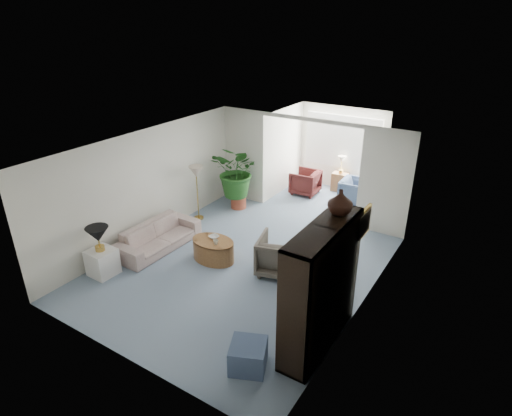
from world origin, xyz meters
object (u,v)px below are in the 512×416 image
Objects in this scene: cabinet_urn at (340,202)px; coffee_table at (213,250)px; coffee_cup at (216,242)px; coffee_bowl at (214,237)px; ottoman at (248,356)px; side_table_dark at (319,263)px; sunroom_chair_maroon at (305,182)px; framed_picture at (364,224)px; sofa at (159,236)px; entertainment_cabinet at (321,287)px; wingback_chair at (280,255)px; table_lamp at (98,234)px; floor_lamp at (196,172)px; end_table at (102,262)px; sunroom_chair_blue at (356,192)px; plant_pot at (238,202)px; sunroom_table at (340,182)px.

coffee_table is at bearing 168.57° from cabinet_urn.
coffee_cup is at bearing 169.98° from cabinet_urn.
coffee_bowl is 0.39× the size of ottoman.
side_table_dark is 4.22m from sunroom_chair_maroon.
framed_picture is 2.50× the size of coffee_bowl.
coffee_cup is 0.19× the size of side_table_dark.
framed_picture reaches higher than sofa.
entertainment_cabinet reaches higher than framed_picture.
coffee_table is 0.47× the size of entertainment_cabinet.
wingback_chair is at bearing 12.93° from coffee_table.
table_lamp is (-4.61, -1.54, -0.81)m from framed_picture.
framed_picture is at bearing -17.14° from floor_lamp.
sofa is 4.62m from cabinet_urn.
table_lamp is at bearing 0.00° from end_table.
table_lamp reaches higher than wingback_chair.
sunroom_chair_blue reaches higher than side_table_dark.
end_table is at bearing -96.38° from plant_pot.
sunroom_table is (0.80, 4.93, -0.21)m from coffee_bowl.
end_table is 1.34× the size of plant_pot.
coffee_bowl is at bearing 177.07° from framed_picture.
sofa is 1.49m from table_lamp.
sunroom_chair_blue is (-1.38, 5.36, -0.65)m from entertainment_cabinet.
sofa is 2.07× the size of coffee_table.
coffee_bowl is 5.00m from sunroom_table.
coffee_table is (-3.11, 0.06, -1.47)m from framed_picture.
floor_lamp reaches higher than coffee_cup.
coffee_cup is at bearing -96.68° from sunroom_table.
entertainment_cabinet is 6.12m from sunroom_chair_maroon.
plant_pot is (-3.16, 1.83, -0.12)m from side_table_dark.
floor_lamp is 0.46× the size of sunroom_chair_blue.
coffee_cup is 2.94m from ottoman.
coffee_cup is 0.26× the size of plant_pot.
side_table_dark is at bearing 26.85° from sunroom_chair_maroon.
sofa is at bearing 152.34° from ottoman.
sunroom_chair_maroon is at bearing 89.31° from coffee_bowl.
floor_lamp is at bearing 130.86° from sunroom_chair_blue.
ottoman is at bearing -120.56° from entertainment_cabinet.
floor_lamp is 0.18× the size of entertainment_cabinet.
end_table is at bearing -148.37° from side_table_dark.
sunroom_table is (0.75, 0.75, -0.08)m from sunroom_chair_maroon.
coffee_bowl is (1.46, 1.70, 0.21)m from end_table.
plant_pot is at bearing 115.20° from coffee_cup.
coffee_bowl is 3.47m from cabinet_urn.
coffee_cup is (1.66, 1.50, 0.23)m from end_table.
end_table is 1.04× the size of ottoman.
wingback_chair is at bearing -82.04° from sunroom_table.
entertainment_cabinet is 1.45m from ottoman.
ottoman is at bearing -111.75° from cabinet_urn.
coffee_table is at bearing 146.31° from coffee_cup.
entertainment_cabinet reaches higher than end_table.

